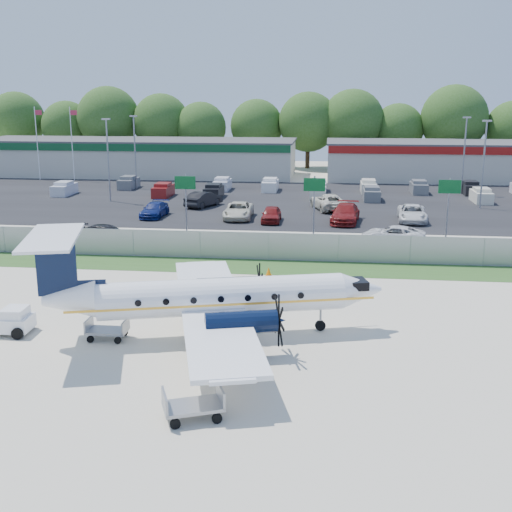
# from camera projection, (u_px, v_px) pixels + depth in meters

# --- Properties ---
(ground) EXTENTS (170.00, 170.00, 0.00)m
(ground) POSITION_uv_depth(u_px,v_px,m) (243.00, 328.00, 32.80)
(ground) COLOR beige
(ground) RESTS_ON ground
(grass_verge) EXTENTS (170.00, 4.00, 0.02)m
(grass_verge) POSITION_uv_depth(u_px,v_px,m) (266.00, 267.00, 44.36)
(grass_verge) COLOR #2D561E
(grass_verge) RESTS_ON ground
(access_road) EXTENTS (170.00, 8.00, 0.02)m
(access_road) POSITION_uv_depth(u_px,v_px,m) (274.00, 244.00, 51.10)
(access_road) COLOR black
(access_road) RESTS_ON ground
(parking_lot) EXTENTS (170.00, 32.00, 0.02)m
(parking_lot) POSITION_uv_depth(u_px,v_px,m) (290.00, 202.00, 71.33)
(parking_lot) COLOR black
(parking_lot) RESTS_ON ground
(perimeter_fence) EXTENTS (120.00, 0.06, 1.99)m
(perimeter_fence) POSITION_uv_depth(u_px,v_px,m) (269.00, 246.00, 46.04)
(perimeter_fence) COLOR gray
(perimeter_fence) RESTS_ON ground
(building_west) EXTENTS (46.40, 12.40, 5.24)m
(building_west) POSITION_uv_depth(u_px,v_px,m) (137.00, 157.00, 94.49)
(building_west) COLOR beige
(building_west) RESTS_ON ground
(building_east) EXTENTS (44.40, 12.40, 5.24)m
(building_east) POSITION_uv_depth(u_px,v_px,m) (487.00, 161.00, 89.02)
(building_east) COLOR beige
(building_east) RESTS_ON ground
(sign_left) EXTENTS (1.80, 0.26, 5.00)m
(sign_left) POSITION_uv_depth(u_px,v_px,m) (185.00, 191.00, 54.86)
(sign_left) COLOR gray
(sign_left) RESTS_ON ground
(sign_mid) EXTENTS (1.80, 0.26, 5.00)m
(sign_mid) POSITION_uv_depth(u_px,v_px,m) (314.00, 193.00, 53.65)
(sign_mid) COLOR gray
(sign_mid) RESTS_ON ground
(sign_right) EXTENTS (1.80, 0.26, 5.00)m
(sign_right) POSITION_uv_depth(u_px,v_px,m) (449.00, 195.00, 52.45)
(sign_right) COLOR gray
(sign_right) RESTS_ON ground
(flagpole_west) EXTENTS (1.06, 0.12, 10.00)m
(flagpole_west) POSITION_uv_depth(u_px,v_px,m) (37.00, 139.00, 88.33)
(flagpole_west) COLOR white
(flagpole_west) RESTS_ON ground
(flagpole_east) EXTENTS (1.06, 0.12, 10.00)m
(flagpole_east) POSITION_uv_depth(u_px,v_px,m) (72.00, 139.00, 87.78)
(flagpole_east) COLOR white
(flagpole_east) RESTS_ON ground
(light_pole_nw) EXTENTS (0.90, 0.35, 9.09)m
(light_pole_nw) POSITION_uv_depth(u_px,v_px,m) (108.00, 154.00, 70.31)
(light_pole_nw) COLOR gray
(light_pole_nw) RESTS_ON ground
(light_pole_ne) EXTENTS (0.90, 0.35, 9.09)m
(light_pole_ne) POSITION_uv_depth(u_px,v_px,m) (484.00, 158.00, 65.94)
(light_pole_ne) COLOR gray
(light_pole_ne) RESTS_ON ground
(light_pole_sw) EXTENTS (0.90, 0.35, 9.09)m
(light_pole_sw) POSITION_uv_depth(u_px,v_px,m) (135.00, 147.00, 79.94)
(light_pole_sw) COLOR gray
(light_pole_sw) RESTS_ON ground
(light_pole_se) EXTENTS (0.90, 0.35, 9.09)m
(light_pole_se) POSITION_uv_depth(u_px,v_px,m) (464.00, 150.00, 75.57)
(light_pole_se) COLOR gray
(light_pole_se) RESTS_ON ground
(tree_line) EXTENTS (112.00, 6.00, 14.00)m
(tree_line) POSITION_uv_depth(u_px,v_px,m) (303.00, 168.00, 104.09)
(tree_line) COLOR #284C16
(tree_line) RESTS_ON ground
(aircraft) EXTENTS (17.42, 17.02, 5.32)m
(aircraft) POSITION_uv_depth(u_px,v_px,m) (214.00, 297.00, 31.18)
(aircraft) COLOR white
(aircraft) RESTS_ON ground
(pushback_tug) EXTENTS (2.55, 1.88, 1.34)m
(pushback_tug) POSITION_uv_depth(u_px,v_px,m) (8.00, 321.00, 31.94)
(pushback_tug) COLOR white
(pushback_tug) RESTS_ON ground
(baggage_cart_near) EXTENTS (2.50, 2.02, 1.14)m
(baggage_cart_near) POSITION_uv_depth(u_px,v_px,m) (193.00, 405.00, 23.54)
(baggage_cart_near) COLOR gray
(baggage_cart_near) RESTS_ON ground
(baggage_cart_far) EXTENTS (1.95, 1.19, 1.02)m
(baggage_cart_far) POSITION_uv_depth(u_px,v_px,m) (107.00, 330.00, 31.19)
(baggage_cart_far) COLOR gray
(baggage_cart_far) RESTS_ON ground
(cone_port_wing) EXTENTS (0.40, 0.40, 0.57)m
(cone_port_wing) POSITION_uv_depth(u_px,v_px,m) (200.00, 347.00, 29.60)
(cone_port_wing) COLOR orange
(cone_port_wing) RESTS_ON ground
(cone_starboard_wing) EXTENTS (0.40, 0.40, 0.57)m
(cone_starboard_wing) POSITION_uv_depth(u_px,v_px,m) (269.00, 272.00, 42.20)
(cone_starboard_wing) COLOR orange
(cone_starboard_wing) RESTS_ON ground
(road_car_west) EXTENTS (5.11, 2.66, 1.42)m
(road_car_west) POSITION_uv_depth(u_px,v_px,m) (108.00, 242.00, 51.74)
(road_car_west) COLOR black
(road_car_west) RESTS_ON ground
(road_car_mid) EXTENTS (5.44, 3.29, 1.41)m
(road_car_mid) POSITION_uv_depth(u_px,v_px,m) (392.00, 243.00, 51.51)
(road_car_mid) COLOR silver
(road_car_mid) RESTS_ON ground
(parked_car_a) EXTENTS (2.14, 4.93, 1.41)m
(parked_car_a) POSITION_uv_depth(u_px,v_px,m) (155.00, 217.00, 62.48)
(parked_car_a) COLOR navy
(parked_car_a) RESTS_ON ground
(parked_car_b) EXTENTS (2.73, 5.66, 1.55)m
(parked_car_b) POSITION_uv_depth(u_px,v_px,m) (239.00, 218.00, 61.71)
(parked_car_b) COLOR beige
(parked_car_b) RESTS_ON ground
(parked_car_c) EXTENTS (1.75, 4.29, 1.46)m
(parked_car_c) POSITION_uv_depth(u_px,v_px,m) (271.00, 222.00, 60.05)
(parked_car_c) COLOR maroon
(parked_car_c) RESTS_ON ground
(parked_car_d) EXTENTS (3.06, 6.14, 1.71)m
(parked_car_d) POSITION_uv_depth(u_px,v_px,m) (345.00, 223.00, 59.78)
(parked_car_d) COLOR maroon
(parked_car_d) RESTS_ON ground
(parked_car_e) EXTENTS (2.92, 5.73, 1.55)m
(parked_car_e) POSITION_uv_depth(u_px,v_px,m) (412.00, 221.00, 60.26)
(parked_car_e) COLOR silver
(parked_car_e) RESTS_ON ground
(parked_car_f) EXTENTS (3.53, 5.29, 1.65)m
(parked_car_f) POSITION_uv_depth(u_px,v_px,m) (204.00, 207.00, 68.17)
(parked_car_f) COLOR black
(parked_car_f) RESTS_ON ground
(parked_car_g) EXTENTS (4.30, 6.48, 1.65)m
(parked_car_g) POSITION_uv_depth(u_px,v_px,m) (328.00, 210.00, 66.46)
(parked_car_g) COLOR beige
(parked_car_g) RESTS_ON ground
(far_parking_rows) EXTENTS (56.00, 10.00, 1.60)m
(far_parking_rows) POSITION_uv_depth(u_px,v_px,m) (293.00, 195.00, 76.15)
(far_parking_rows) COLOR gray
(far_parking_rows) RESTS_ON ground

